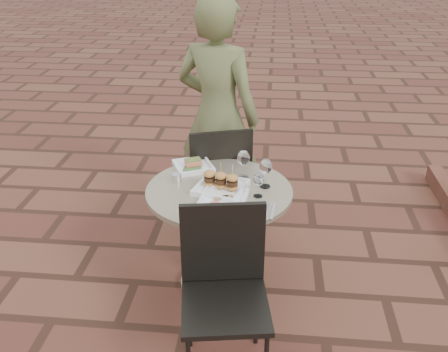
# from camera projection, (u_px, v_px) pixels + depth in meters

# --- Properties ---
(ground) EXTENTS (60.00, 60.00, 0.00)m
(ground) POSITION_uv_depth(u_px,v_px,m) (257.00, 290.00, 3.32)
(ground) COLOR brown
(ground) RESTS_ON ground
(cafe_table) EXTENTS (0.90, 0.90, 0.73)m
(cafe_table) POSITION_uv_depth(u_px,v_px,m) (219.00, 223.00, 3.17)
(cafe_table) COLOR gray
(cafe_table) RESTS_ON ground
(chair_far) EXTENTS (0.55, 0.55, 0.93)m
(chair_far) POSITION_uv_depth(u_px,v_px,m) (218.00, 175.00, 3.63)
(chair_far) COLOR black
(chair_far) RESTS_ON ground
(chair_near) EXTENTS (0.50, 0.50, 0.93)m
(chair_near) POSITION_uv_depth(u_px,v_px,m) (224.00, 278.00, 2.56)
(chair_near) COLOR black
(chair_near) RESTS_ON ground
(diner) EXTENTS (0.77, 0.64, 1.80)m
(diner) POSITION_uv_depth(u_px,v_px,m) (218.00, 117.00, 3.72)
(diner) COLOR brown
(diner) RESTS_ON ground
(plate_salmon) EXTENTS (0.31, 0.31, 0.07)m
(plate_salmon) POSITION_uv_depth(u_px,v_px,m) (193.00, 165.00, 3.31)
(plate_salmon) COLOR white
(plate_salmon) RESTS_ON cafe_table
(plate_sliders) EXTENTS (0.35, 0.35, 0.18)m
(plate_sliders) POSITION_uv_depth(u_px,v_px,m) (221.00, 184.00, 3.03)
(plate_sliders) COLOR white
(plate_sliders) RESTS_ON cafe_table
(plate_tuna) EXTENTS (0.29, 0.29, 0.03)m
(plate_tuna) POSITION_uv_depth(u_px,v_px,m) (223.00, 199.00, 2.91)
(plate_tuna) COLOR white
(plate_tuna) RESTS_ON cafe_table
(wine_glass_right) EXTENTS (0.06, 0.06, 0.15)m
(wine_glass_right) POSITION_uv_depth(u_px,v_px,m) (258.00, 180.00, 2.92)
(wine_glass_right) COLOR white
(wine_glass_right) RESTS_ON cafe_table
(wine_glass_mid) EXTENTS (0.08, 0.08, 0.19)m
(wine_glass_mid) POSITION_uv_depth(u_px,v_px,m) (243.00, 159.00, 3.13)
(wine_glass_mid) COLOR white
(wine_glass_mid) RESTS_ON cafe_table
(wine_glass_far) EXTENTS (0.08, 0.08, 0.19)m
(wine_glass_far) POSITION_uv_depth(u_px,v_px,m) (266.00, 167.00, 3.02)
(wine_glass_far) COLOR white
(wine_glass_far) RESTS_ON cafe_table
(steel_ramekin) EXTENTS (0.08, 0.08, 0.05)m
(steel_ramekin) POSITION_uv_depth(u_px,v_px,m) (177.00, 177.00, 3.15)
(steel_ramekin) COLOR silver
(steel_ramekin) RESTS_ON cafe_table
(cutlery_set) EXTENTS (0.13, 0.22, 0.00)m
(cutlery_set) POSITION_uv_depth(u_px,v_px,m) (268.00, 211.00, 2.81)
(cutlery_set) COLOR silver
(cutlery_set) RESTS_ON cafe_table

